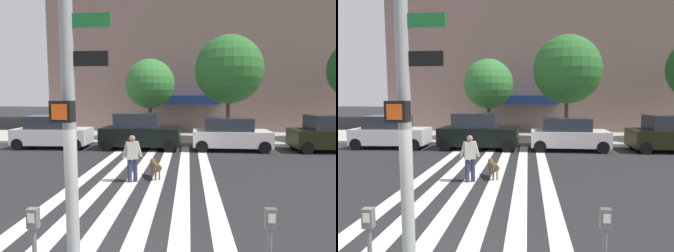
% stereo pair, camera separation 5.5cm
% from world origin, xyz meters
% --- Properties ---
extents(ground_plane, '(160.00, 160.00, 0.00)m').
position_xyz_m(ground_plane, '(0.00, 6.57, 0.00)').
color(ground_plane, '#232326').
extents(sidewalk_far, '(80.00, 6.00, 0.15)m').
position_xyz_m(sidewalk_far, '(0.00, 16.14, 0.07)').
color(sidewalk_far, '#ACA49A').
rests_on(sidewalk_far, ground_plane).
extents(crosswalk_stripes, '(4.95, 12.54, 0.01)m').
position_xyz_m(crosswalk_stripes, '(0.00, 6.57, 0.00)').
color(crosswalk_stripes, silver).
rests_on(crosswalk_stripes, ground_plane).
extents(traffic_light_pole, '(0.74, 0.46, 5.80)m').
position_xyz_m(traffic_light_pole, '(-0.10, -0.44, 3.52)').
color(traffic_light_pole, gray).
rests_on(traffic_light_pole, sidewalk_near).
extents(parking_meter_curbside, '(0.14, 0.11, 1.36)m').
position_xyz_m(parking_meter_curbside, '(-0.47, -0.77, 1.03)').
color(parking_meter_curbside, '#515456').
rests_on(parking_meter_curbside, sidewalk_near).
extents(parking_meter_third_along, '(0.14, 0.11, 1.36)m').
position_xyz_m(parking_meter_third_along, '(2.59, -0.56, 1.03)').
color(parking_meter_third_along, '#515456').
rests_on(parking_meter_third_along, sidewalk_near).
extents(parked_car_near_curb, '(4.32, 2.06, 1.88)m').
position_xyz_m(parked_car_near_curb, '(-6.43, 11.81, 0.91)').
color(parked_car_near_curb, silver).
rests_on(parked_car_near_curb, ground_plane).
extents(parked_car_behind_first, '(4.47, 2.13, 2.05)m').
position_xyz_m(parked_car_behind_first, '(-1.23, 11.82, 0.98)').
color(parked_car_behind_first, black).
rests_on(parked_car_behind_first, ground_plane).
extents(parked_car_third_in_line, '(4.27, 2.09, 1.81)m').
position_xyz_m(parked_car_third_in_line, '(3.85, 11.81, 0.89)').
color(parked_car_third_in_line, silver).
rests_on(parked_car_third_in_line, ground_plane).
extents(parked_car_fourth_in_line, '(4.25, 2.05, 1.99)m').
position_xyz_m(parked_car_fourth_in_line, '(9.27, 11.81, 0.94)').
color(parked_car_fourth_in_line, black).
rests_on(parked_car_fourth_in_line, ground_plane).
extents(street_tree_nearest, '(3.34, 3.34, 5.37)m').
position_xyz_m(street_tree_nearest, '(-1.08, 15.08, 3.84)').
color(street_tree_nearest, '#4C3823').
rests_on(street_tree_nearest, sidewalk_far).
extents(street_tree_middle, '(4.28, 4.28, 6.67)m').
position_xyz_m(street_tree_middle, '(4.02, 14.21, 4.67)').
color(street_tree_middle, '#4C3823').
rests_on(street_tree_middle, sidewalk_far).
extents(pedestrian_dog_walker, '(0.69, 0.36, 1.64)m').
position_xyz_m(pedestrian_dog_walker, '(-0.41, 5.41, 0.93)').
color(pedestrian_dog_walker, '#282D4C').
rests_on(pedestrian_dog_walker, ground_plane).
extents(dog_on_leash, '(0.54, 1.09, 0.65)m').
position_xyz_m(dog_on_leash, '(0.33, 5.96, 0.44)').
color(dog_on_leash, brown).
rests_on(dog_on_leash, ground_plane).
extents(pedestrian_bystander, '(0.56, 0.56, 1.64)m').
position_xyz_m(pedestrian_bystander, '(10.47, 14.86, 1.08)').
color(pedestrian_bystander, '#6B6051').
rests_on(pedestrian_bystander, sidewalk_far).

